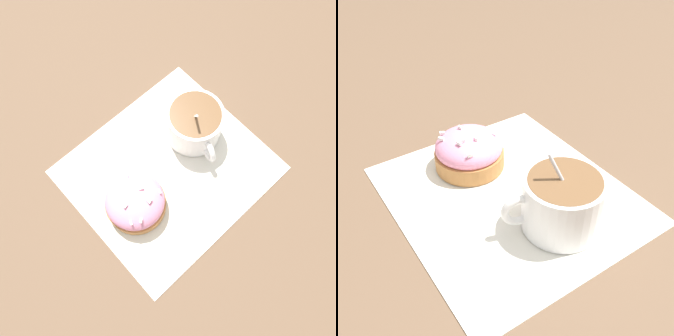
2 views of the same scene
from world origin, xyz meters
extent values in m
plane|color=brown|center=(0.00, 0.00, 0.00)|extent=(3.00, 3.00, 0.00)
cube|color=white|center=(0.00, 0.00, 0.00)|extent=(0.34, 0.31, 0.00)
cylinder|color=white|center=(0.08, 0.01, 0.04)|extent=(0.09, 0.09, 0.07)
cylinder|color=brown|center=(0.08, 0.01, 0.06)|extent=(0.08, 0.08, 0.01)
torus|color=white|center=(0.06, -0.04, 0.04)|extent=(0.03, 0.04, 0.04)
ellipsoid|color=silver|center=(0.06, -0.01, 0.01)|extent=(0.03, 0.03, 0.01)
cylinder|color=silver|center=(0.08, 0.01, 0.06)|extent=(0.04, 0.03, 0.09)
cylinder|color=#B2753D|center=(-0.08, 0.00, 0.01)|extent=(0.10, 0.10, 0.02)
ellipsoid|color=pink|center=(-0.08, 0.00, 0.03)|extent=(0.09, 0.09, 0.04)
cube|color=white|center=(-0.05, -0.02, 0.05)|extent=(0.01, 0.01, 0.00)
cube|color=white|center=(-0.06, 0.00, 0.06)|extent=(0.01, 0.01, 0.00)
cube|color=white|center=(-0.10, -0.03, 0.05)|extent=(0.01, 0.01, 0.00)
cube|color=white|center=(-0.06, 0.03, 0.05)|extent=(0.01, 0.00, 0.00)
cube|color=white|center=(-0.07, -0.02, 0.06)|extent=(0.01, 0.01, 0.00)
cube|color=white|center=(-0.11, -0.02, 0.05)|extent=(0.01, 0.01, 0.00)
cube|color=white|center=(-0.10, 0.00, 0.06)|extent=(0.01, 0.00, 0.00)
cube|color=white|center=(-0.07, -0.02, 0.06)|extent=(0.01, 0.00, 0.00)
camera|label=1|loc=(-0.14, -0.11, 0.52)|focal=35.00mm
camera|label=2|loc=(0.28, -0.25, 0.34)|focal=42.00mm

